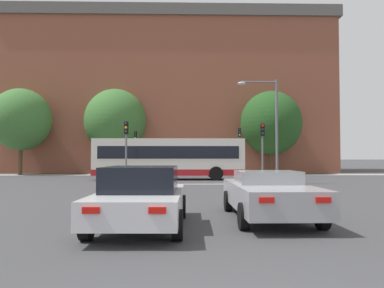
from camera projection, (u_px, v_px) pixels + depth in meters
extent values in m
cube|color=silver|center=(196.00, 184.00, 23.16)|extent=(7.22, 0.30, 0.01)
cube|color=gray|center=(192.00, 175.00, 34.97)|extent=(68.03, 2.50, 0.01)
cube|color=brown|center=(168.00, 102.00, 44.38)|extent=(36.27, 11.59, 16.45)
cube|color=#5B5954|center=(168.00, 28.00, 44.67)|extent=(36.99, 12.06, 1.22)
cube|color=brown|center=(41.00, 16.00, 44.93)|extent=(0.90, 0.90, 1.84)
cube|color=brown|center=(96.00, 23.00, 47.20)|extent=(0.90, 0.90, 1.84)
cube|color=brown|center=(143.00, 18.00, 45.39)|extent=(0.90, 0.90, 1.84)
cube|color=brown|center=(197.00, 17.00, 45.21)|extent=(0.90, 0.90, 1.84)
cube|color=brown|center=(248.00, 16.00, 44.93)|extent=(0.90, 0.90, 1.84)
cube|color=brown|center=(288.00, 21.00, 46.40)|extent=(0.90, 0.90, 1.84)
cube|color=silver|center=(142.00, 203.00, 9.07)|extent=(2.06, 4.60, 0.56)
cube|color=black|center=(141.00, 179.00, 9.04)|extent=(1.72, 2.09, 0.59)
cylinder|color=black|center=(115.00, 206.00, 10.47)|extent=(0.24, 0.65, 0.64)
cylinder|color=black|center=(182.00, 206.00, 10.47)|extent=(0.24, 0.65, 0.64)
cylinder|color=black|center=(87.00, 225.00, 7.65)|extent=(0.24, 0.65, 0.64)
cylinder|color=black|center=(177.00, 225.00, 7.64)|extent=(0.24, 0.65, 0.64)
cube|color=red|center=(91.00, 210.00, 6.78)|extent=(0.32, 0.06, 0.12)
cube|color=red|center=(157.00, 210.00, 6.77)|extent=(0.32, 0.06, 0.12)
cube|color=#9E9EA3|center=(268.00, 196.00, 10.28)|extent=(1.93, 4.89, 0.65)
cube|color=#9E9EA3|center=(267.00, 177.00, 10.42)|extent=(1.66, 1.47, 0.35)
cylinder|color=black|center=(228.00, 201.00, 11.76)|extent=(0.22, 0.64, 0.64)
cylinder|color=black|center=(287.00, 201.00, 11.81)|extent=(0.22, 0.64, 0.64)
cylinder|color=black|center=(244.00, 216.00, 8.74)|extent=(0.22, 0.64, 0.64)
cylinder|color=black|center=(322.00, 216.00, 8.78)|extent=(0.22, 0.64, 0.64)
cube|color=red|center=(267.00, 200.00, 7.81)|extent=(0.32, 0.05, 0.12)
cube|color=red|center=(323.00, 200.00, 7.84)|extent=(0.32, 0.05, 0.12)
cube|color=silver|center=(169.00, 157.00, 27.80)|extent=(10.95, 2.49, 2.66)
cube|color=#AD191E|center=(169.00, 172.00, 27.76)|extent=(10.97, 2.51, 0.44)
cube|color=black|center=(169.00, 153.00, 27.81)|extent=(10.08, 2.52, 0.90)
cylinder|color=black|center=(213.00, 172.00, 29.04)|extent=(1.00, 0.28, 1.00)
cylinder|color=black|center=(216.00, 174.00, 26.65)|extent=(1.00, 0.28, 1.00)
cylinder|color=black|center=(126.00, 172.00, 28.88)|extent=(1.00, 0.28, 1.00)
cylinder|color=black|center=(120.00, 174.00, 26.49)|extent=(1.00, 0.28, 1.00)
cylinder|color=slate|center=(240.00, 156.00, 34.41)|extent=(0.12, 0.12, 3.54)
cube|color=black|center=(239.00, 132.00, 34.48)|extent=(0.26, 0.20, 0.80)
sphere|color=black|center=(240.00, 130.00, 34.36)|extent=(0.17, 0.17, 0.17)
sphere|color=black|center=(240.00, 132.00, 34.35)|extent=(0.17, 0.17, 0.17)
sphere|color=#1ED14C|center=(240.00, 135.00, 34.34)|extent=(0.17, 0.17, 0.17)
cylinder|color=slate|center=(135.00, 157.00, 34.27)|extent=(0.12, 0.12, 3.26)
cube|color=black|center=(136.00, 135.00, 34.34)|extent=(0.26, 0.20, 0.80)
sphere|color=black|center=(135.00, 132.00, 34.22)|extent=(0.17, 0.17, 0.17)
sphere|color=black|center=(135.00, 135.00, 34.21)|extent=(0.17, 0.17, 0.17)
sphere|color=#1ED14C|center=(135.00, 138.00, 34.20)|extent=(0.17, 0.17, 0.17)
cylinder|color=slate|center=(126.00, 159.00, 23.81)|extent=(0.12, 0.12, 3.15)
cube|color=black|center=(126.00, 128.00, 23.88)|extent=(0.26, 0.20, 0.80)
sphere|color=black|center=(126.00, 124.00, 23.76)|extent=(0.17, 0.17, 0.17)
sphere|color=orange|center=(126.00, 128.00, 23.75)|extent=(0.17, 0.17, 0.17)
sphere|color=black|center=(126.00, 132.00, 23.74)|extent=(0.17, 0.17, 0.17)
cylinder|color=slate|center=(263.00, 159.00, 24.48)|extent=(0.12, 0.12, 3.06)
cube|color=black|center=(262.00, 130.00, 24.54)|extent=(0.26, 0.20, 0.80)
sphere|color=red|center=(263.00, 126.00, 24.42)|extent=(0.17, 0.17, 0.17)
sphere|color=black|center=(263.00, 130.00, 24.41)|extent=(0.17, 0.17, 0.17)
sphere|color=black|center=(263.00, 134.00, 24.40)|extent=(0.17, 0.17, 0.17)
cylinder|color=slate|center=(277.00, 132.00, 23.29)|extent=(0.16, 0.16, 6.53)
cylinder|color=slate|center=(259.00, 82.00, 23.37)|extent=(2.19, 0.10, 0.10)
ellipsoid|color=#B2B2B7|center=(242.00, 83.00, 23.34)|extent=(0.50, 0.36, 0.22)
cylinder|color=black|center=(220.00, 170.00, 35.47)|extent=(0.13, 0.13, 0.79)
cylinder|color=black|center=(220.00, 170.00, 35.30)|extent=(0.13, 0.13, 0.79)
cube|color=#B21E23|center=(220.00, 163.00, 35.41)|extent=(0.25, 0.41, 0.63)
sphere|color=tan|center=(220.00, 158.00, 35.42)|extent=(0.24, 0.24, 0.24)
cylinder|color=#4C3823|center=(271.00, 161.00, 37.02)|extent=(0.36, 0.36, 2.48)
ellipsoid|color=#234C1E|center=(271.00, 123.00, 37.15)|extent=(6.04, 6.04, 6.35)
cylinder|color=#4C3823|center=(115.00, 160.00, 38.05)|extent=(0.36, 0.36, 2.65)
ellipsoid|color=#3D7033|center=(115.00, 121.00, 38.18)|extent=(6.27, 6.27, 6.59)
cylinder|color=#4C3823|center=(20.00, 159.00, 35.53)|extent=(0.36, 0.36, 2.86)
ellipsoid|color=#3D7033|center=(21.00, 119.00, 35.65)|extent=(5.62, 5.62, 5.90)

